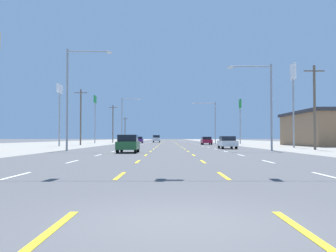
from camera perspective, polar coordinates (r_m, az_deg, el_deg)
name	(u,v)px	position (r m, az deg, el deg)	size (l,w,h in m)	color
ground_plane	(168,144)	(71.80, 0.03, -2.80)	(572.00, 572.00, 0.00)	#4C4C4F
lot_apron_left	(38,144)	(75.90, -19.02, -2.65)	(28.00, 440.00, 0.01)	gray
lot_apron_right	(298,144)	(75.98, 19.07, -2.65)	(28.00, 440.00, 0.01)	gray
lane_markings	(168,142)	(110.29, 0.00, -2.44)	(10.64, 227.60, 0.01)	white
signal_span_wire	(171,36)	(16.20, 0.40, 13.49)	(27.59, 0.53, 9.23)	brown
hatchback_inner_left_nearest	(128,144)	(32.54, -6.10, -2.66)	(1.72, 3.90, 1.54)	#235B2D
sedan_far_right_near	(227,142)	(44.57, 8.88, -2.44)	(1.80, 4.50, 1.46)	white
sedan_far_right_mid	(206,141)	(69.75, 5.76, -2.20)	(1.80, 4.50, 1.46)	maroon
hatchback_far_left_midfar	(139,140)	(88.99, -4.43, -2.09)	(1.72, 3.90, 1.54)	#4C196B
suv_inner_left_far	(156,139)	(103.57, -1.82, -1.92)	(1.98, 4.90, 1.98)	white
storefront_right_row_1	(323,128)	(64.74, 22.41, -0.34)	(9.35, 18.12, 5.48)	#8C6B4C
pole_sign_left_row_1	(59,99)	(59.70, -16.12, 3.91)	(0.24, 2.53, 9.37)	gray
pole_sign_left_row_2	(95,107)	(90.42, -11.02, 2.86)	(0.24, 2.37, 11.18)	gray
pole_sign_right_row_1	(293,85)	(52.61, 18.31, 5.93)	(0.24, 1.84, 11.08)	gray
pole_sign_right_row_2	(240,111)	(82.09, 10.77, 2.29)	(0.24, 1.76, 9.50)	gray
streetlight_left_row_0	(71,91)	(38.83, -14.38, 5.10)	(4.53, 0.26, 10.15)	gray
streetlight_right_row_0	(266,99)	(38.79, 14.55, 3.92)	(4.44, 0.26, 8.64)	gray
streetlight_left_row_1	(123,117)	(82.47, -6.77, 1.35)	(4.11, 0.26, 9.98)	gray
streetlight_right_row_1	(212,119)	(82.46, 6.66, 1.08)	(5.15, 0.26, 9.00)	gray
utility_pole_right_row_0	(314,106)	(43.36, 21.19, 2.88)	(2.20, 0.26, 9.06)	brown
utility_pole_left_row_1	(80,116)	(67.45, -13.12, 1.48)	(2.20, 0.26, 9.73)	brown
utility_pole_left_row_2	(112,123)	(97.84, -8.39, 0.43)	(2.20, 0.26, 9.64)	brown
utility_pole_left_row_3	(125,129)	(134.59, -6.57, -0.41)	(2.20, 0.26, 8.54)	brown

